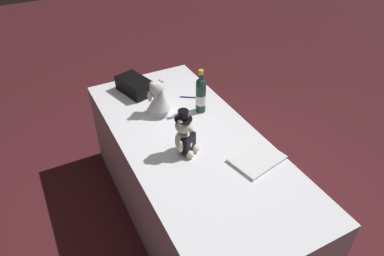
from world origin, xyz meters
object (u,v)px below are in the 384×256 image
(gift_case_black, at_px, (135,86))
(guestbook, at_px, (257,159))
(teddy_bear_bride, at_px, (159,99))
(teddy_bear_groom, at_px, (185,136))
(champagne_bottle, at_px, (201,94))
(signing_pen, at_px, (187,97))

(gift_case_black, distance_m, guestbook, 1.14)
(guestbook, bearing_deg, teddy_bear_bride, 11.29)
(teddy_bear_groom, distance_m, guestbook, 0.45)
(gift_case_black, bearing_deg, champagne_bottle, -144.88)
(teddy_bear_groom, height_order, champagne_bottle, champagne_bottle)
(teddy_bear_groom, relative_size, signing_pen, 2.69)
(signing_pen, bearing_deg, champagne_bottle, -178.96)
(gift_case_black, bearing_deg, teddy_bear_bride, -170.78)
(guestbook, bearing_deg, teddy_bear_groom, 40.43)
(teddy_bear_groom, height_order, guestbook, teddy_bear_groom)
(teddy_bear_bride, relative_size, signing_pen, 2.26)
(teddy_bear_bride, bearing_deg, signing_pen, -72.41)
(champagne_bottle, bearing_deg, gift_case_black, 35.12)
(champagne_bottle, height_order, guestbook, champagne_bottle)
(guestbook, bearing_deg, champagne_bottle, -7.61)
(guestbook, bearing_deg, signing_pen, -8.45)
(gift_case_black, bearing_deg, signing_pen, -129.06)
(signing_pen, distance_m, gift_case_black, 0.41)
(teddy_bear_bride, bearing_deg, champagne_bottle, -113.53)
(champagne_bottle, xyz_separation_m, guestbook, (-0.61, -0.05, -0.13))
(signing_pen, relative_size, gift_case_black, 0.35)
(teddy_bear_groom, relative_size, gift_case_black, 0.93)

